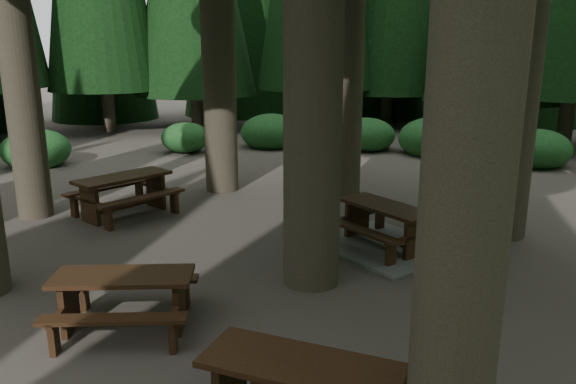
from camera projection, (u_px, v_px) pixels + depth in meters
The scene contains 5 objects.
ground at pixel (262, 273), 8.88m from camera, with size 80.00×80.00×0.00m, color #534B44.
picnic_table_b at pixel (124, 189), 11.78m from camera, with size 1.75×2.10×0.86m.
picnic_table_c at pixel (385, 233), 9.93m from camera, with size 2.76×2.49×0.78m.
picnic_table_e at pixel (124, 293), 7.00m from camera, with size 2.20×2.16×0.74m.
shrub_ring at pixel (326, 245), 8.94m from camera, with size 23.86×24.64×1.49m.
Camera 1 is at (5.32, -6.34, 3.49)m, focal length 35.00 mm.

